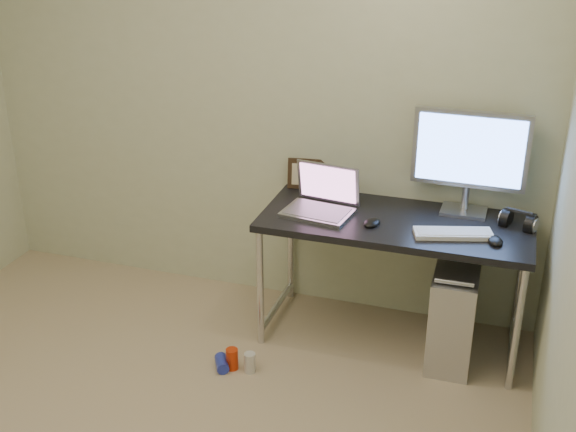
# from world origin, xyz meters

# --- Properties ---
(wall_back) EXTENTS (3.50, 0.02, 2.50)m
(wall_back) POSITION_xyz_m (0.00, 1.75, 1.25)
(wall_back) COLOR beige
(wall_back) RESTS_ON ground
(desk) EXTENTS (1.45, 0.64, 0.75)m
(desk) POSITION_xyz_m (0.94, 1.43, 0.66)
(desk) COLOR black
(desk) RESTS_ON ground
(tower_computer) EXTENTS (0.24, 0.53, 0.59)m
(tower_computer) POSITION_xyz_m (1.30, 1.37, 0.28)
(tower_computer) COLOR #BCBBC0
(tower_computer) RESTS_ON ground
(cable_a) EXTENTS (0.01, 0.16, 0.69)m
(cable_a) POSITION_xyz_m (1.25, 1.70, 0.40)
(cable_a) COLOR black
(cable_a) RESTS_ON ground
(cable_b) EXTENTS (0.02, 0.11, 0.71)m
(cable_b) POSITION_xyz_m (1.34, 1.68, 0.38)
(cable_b) COLOR black
(cable_b) RESTS_ON ground
(can_red) EXTENTS (0.08, 0.08, 0.12)m
(can_red) POSITION_xyz_m (0.19, 0.87, 0.06)
(can_red) COLOR red
(can_red) RESTS_ON ground
(can_white) EXTENTS (0.07, 0.07, 0.11)m
(can_white) POSITION_xyz_m (0.30, 0.87, 0.06)
(can_white) COLOR silver
(can_white) RESTS_ON ground
(can_blue) EXTENTS (0.12, 0.14, 0.07)m
(can_blue) POSITION_xyz_m (0.14, 0.85, 0.03)
(can_blue) COLOR #2736BB
(can_blue) RESTS_ON ground
(laptop) EXTENTS (0.40, 0.35, 0.25)m
(laptop) POSITION_xyz_m (0.53, 1.42, 0.81)
(laptop) COLOR #A9AAB0
(laptop) RESTS_ON desk
(monitor) EXTENTS (0.61, 0.18, 0.57)m
(monitor) POSITION_xyz_m (1.28, 1.65, 1.09)
(monitor) COLOR #A9AAB0
(monitor) RESTS_ON desk
(keyboard) EXTENTS (0.42, 0.24, 0.02)m
(keyboard) POSITION_xyz_m (1.26, 1.32, 0.76)
(keyboard) COLOR white
(keyboard) RESTS_ON desk
(mouse_right) EXTENTS (0.09, 0.13, 0.04)m
(mouse_right) POSITION_xyz_m (1.47, 1.30, 0.77)
(mouse_right) COLOR black
(mouse_right) RESTS_ON desk
(mouse_left) EXTENTS (0.11, 0.14, 0.04)m
(mouse_left) POSITION_xyz_m (0.83, 1.33, 0.77)
(mouse_left) COLOR black
(mouse_left) RESTS_ON desk
(headphones) EXTENTS (0.21, 0.12, 0.12)m
(headphones) POSITION_xyz_m (1.57, 1.54, 0.78)
(headphones) COLOR black
(headphones) RESTS_ON desk
(picture_frame) EXTENTS (0.23, 0.10, 0.18)m
(picture_frame) POSITION_xyz_m (0.35, 1.72, 0.84)
(picture_frame) COLOR black
(picture_frame) RESTS_ON desk
(webcam) EXTENTS (0.05, 0.04, 0.13)m
(webcam) POSITION_xyz_m (0.53, 1.68, 0.85)
(webcam) COLOR silver
(webcam) RESTS_ON desk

